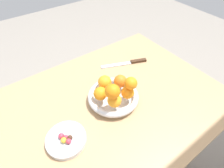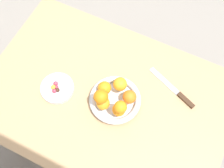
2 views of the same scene
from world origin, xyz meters
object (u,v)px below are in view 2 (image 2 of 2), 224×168
Objects in this scene: orange_3 at (103,103)px; candy_ball_2 at (53,87)px; fruit_bowl at (115,100)px; candy_dish at (57,88)px; candy_ball_4 at (54,91)px; candy_ball_0 at (57,87)px; orange_4 at (119,110)px; orange_1 at (120,84)px; orange_5 at (101,97)px; candy_ball_5 at (56,83)px; orange_0 at (129,97)px; knife at (175,91)px; dining_table at (106,104)px; orange_6 at (121,107)px; orange_2 at (104,88)px; candy_ball_1 at (58,90)px; candy_ball_3 at (55,87)px.

orange_3 is 0.24m from candy_ball_2.
fruit_bowl reaches higher than candy_dish.
fruit_bowl is 0.27m from candy_ball_4.
candy_ball_4 is (-0.00, 0.02, 0.00)m from candy_ball_0.
orange_4 is at bearing -177.26° from orange_3.
orange_1 is at bearing -67.19° from orange_4.
orange_5 reaches higher than candy_ball_4.
candy_ball_4 reaches higher than fruit_bowl.
candy_ball_5 is (-0.00, -0.02, 0.00)m from candy_ball_2.
candy_ball_4 is at bearing 18.31° from orange_0.
candy_ball_2 is at bearing 3.77° from orange_4.
candy_ball_0 is 0.02m from candy_ball_5.
knife is (-0.48, -0.22, -0.03)m from candy_ball_0.
candy_ball_2 reaches higher than dining_table.
orange_3 is (0.03, 0.05, 0.05)m from fruit_bowl.
candy_ball_4 reaches higher than dining_table.
orange_6 is 2.45× the size of candy_ball_2.
orange_0 and orange_2 have the same top height.
candy_ball_1 reaches higher than candy_dish.
fruit_bowl is at bearing -165.89° from candy_ball_2.
orange_0 is at bearing -157.71° from fruit_bowl.
candy_ball_1 is 0.07× the size of knife.
orange_6 is at bearing -177.29° from candy_ball_2.
orange_4 is at bearing -177.98° from candy_dish.
orange_5 is 0.09m from orange_6.
orange_2 reaches higher than fruit_bowl.
orange_6 is (-0.05, 0.05, 0.10)m from fruit_bowl.
candy_ball_5 is at bearing 0.03° from orange_4.
orange_6 is 3.20× the size of candy_ball_3.
candy_ball_2 reaches higher than candy_dish.
candy_ball_2 is 1.30× the size of candy_ball_3.
orange_6 reaches higher than knife.
candy_ball_2 reaches higher than candy_ball_3.
dining_table is 4.42× the size of knife.
knife is at bearing -143.63° from fruit_bowl.
candy_ball_0 is 0.01m from candy_ball_2.
candy_ball_3 is (0.32, 0.09, -0.04)m from orange_0.
candy_ball_3 is at bearing 4.00° from orange_5.
dining_table is 0.12m from fruit_bowl.
orange_6 is at bearing 147.70° from orange_2.
orange_4 is 2.80× the size of candy_ball_4.
candy_ball_0 is 0.53m from knife.
fruit_bowl is 0.28m from candy_ball_2.
orange_6 is (-0.09, 0.00, -0.01)m from orange_5.
candy_ball_2 is at bearing 14.11° from fruit_bowl.
orange_0 is 3.17× the size of candy_ball_1.
dining_table is 7.38× the size of candy_dish.
candy_ball_2 is at bearing 4.63° from orange_5.
candy_ball_0 is (0.26, 0.06, 0.01)m from fruit_bowl.
orange_6 is at bearing 51.16° from knife.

